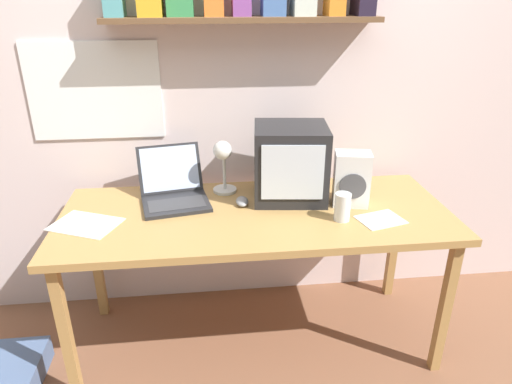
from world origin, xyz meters
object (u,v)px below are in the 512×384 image
corner_desk (256,223)px  printed_handout (381,220)px  juice_glass (342,208)px  computer_mouse (242,201)px  crt_monitor (290,163)px  open_notebook (86,224)px  laptop (173,188)px  desk_lamp (223,160)px  space_heater (352,179)px

corner_desk → printed_handout: 0.57m
juice_glass → computer_mouse: 0.48m
crt_monitor → open_notebook: 0.98m
crt_monitor → laptop: crt_monitor is taller
crt_monitor → printed_handout: crt_monitor is taller
laptop → computer_mouse: 0.35m
crt_monitor → desk_lamp: crt_monitor is taller
space_heater → open_notebook: bearing=-164.7°
crt_monitor → printed_handout: size_ratio=1.68×
corner_desk → computer_mouse: bearing=124.5°
laptop → computer_mouse: laptop is taller
crt_monitor → computer_mouse: crt_monitor is taller
crt_monitor → space_heater: crt_monitor is taller
laptop → crt_monitor: bearing=-13.5°
space_heater → corner_desk: bearing=-164.4°
laptop → open_notebook: (-0.38, -0.23, -0.06)m
corner_desk → juice_glass: (0.37, -0.13, 0.12)m
printed_handout → desk_lamp: bearing=152.3°
crt_monitor → desk_lamp: 0.33m
space_heater → juice_glass: bearing=-106.7°
computer_mouse → printed_handout: 0.65m
laptop → open_notebook: size_ratio=1.18×
juice_glass → laptop: bearing=158.3°
crt_monitor → open_notebook: bearing=-162.0°
space_heater → computer_mouse: 0.53m
corner_desk → printed_handout: (0.55, -0.15, 0.06)m
laptop → open_notebook: bearing=-159.4°
space_heater → desk_lamp: bearing=174.9°
corner_desk → printed_handout: printed_handout is taller
crt_monitor → juice_glass: (0.19, -0.27, -0.12)m
desk_lamp → space_heater: size_ratio=1.10×
juice_glass → computer_mouse: (-0.43, 0.21, -0.04)m
laptop → corner_desk: bearing=-35.1°
printed_handout → juice_glass: bearing=172.3°
corner_desk → open_notebook: bearing=-176.5°
desk_lamp → juice_glass: size_ratio=2.24×
laptop → juice_glass: 0.82m
space_heater → printed_handout: space_heater is taller
crt_monitor → laptop: bearing=-176.7°
corner_desk → crt_monitor: crt_monitor is taller
open_notebook → space_heater: bearing=3.7°
desk_lamp → computer_mouse: size_ratio=2.69×
juice_glass → open_notebook: 1.14m
open_notebook → corner_desk: bearing=3.5°
corner_desk → computer_mouse: size_ratio=17.02×
open_notebook → computer_mouse: bearing=10.5°
desk_lamp → printed_handout: bearing=-19.3°
corner_desk → laptop: 0.44m
corner_desk → open_notebook: 0.77m
space_heater → computer_mouse: (-0.52, 0.05, -0.11)m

